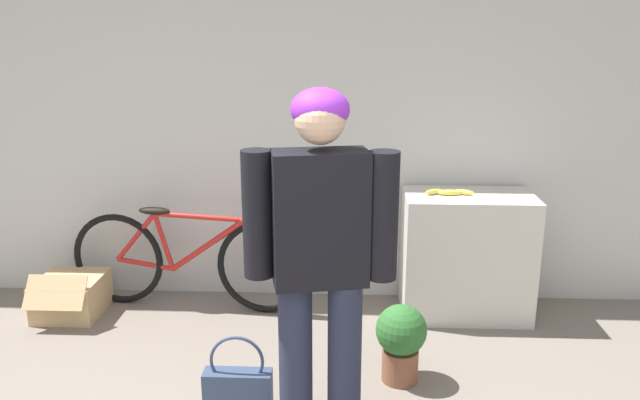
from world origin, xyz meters
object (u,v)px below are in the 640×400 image
person (320,249)px  bicycle (189,260)px  handbag (238,390)px  banana (448,192)px  potted_plant (401,339)px  cardboard_box (71,296)px

person → bicycle: bearing=113.0°
handbag → person: bearing=-19.6°
banana → potted_plant: banana is taller
banana → potted_plant: 1.09m
cardboard_box → potted_plant: potted_plant is taller
potted_plant → handbag: bearing=-155.9°
potted_plant → bicycle: bearing=147.7°
bicycle → cardboard_box: bearing=-164.2°
bicycle → cardboard_box: size_ratio=3.35×
banana → cardboard_box: bearing=-177.3°
banana → handbag: 1.83m
bicycle → banana: bearing=5.6°
person → potted_plant: 0.96m
banana → bicycle: bearing=179.5°
person → potted_plant: person is taller
bicycle → person: bearing=-49.3°
banana → cardboard_box: size_ratio=0.65×
bicycle → banana: banana is taller
person → cardboard_box: (-1.73, 1.24, -0.81)m
person → potted_plant: (0.41, 0.52, -0.70)m
person → handbag: bearing=148.8°
bicycle → potted_plant: 1.61m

